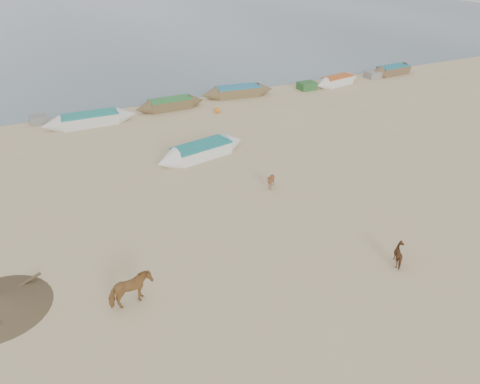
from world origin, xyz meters
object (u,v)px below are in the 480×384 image
near_canoe (202,151)px  cow_adult (131,290)px  calf_front (271,181)px  calf_right (401,255)px

near_canoe → cow_adult: bearing=-135.2°
calf_front → calf_right: size_ratio=1.03×
calf_front → near_canoe: (-1.72, 5.44, -0.04)m
near_canoe → calf_right: bearing=-88.2°
calf_right → cow_adult: bearing=83.4°
cow_adult → calf_front: bearing=-67.9°
calf_right → calf_front: bearing=17.5°
cow_adult → calf_right: (10.53, -2.57, -0.23)m
cow_adult → near_canoe: 13.20m
calf_right → near_canoe: bearing=20.4°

